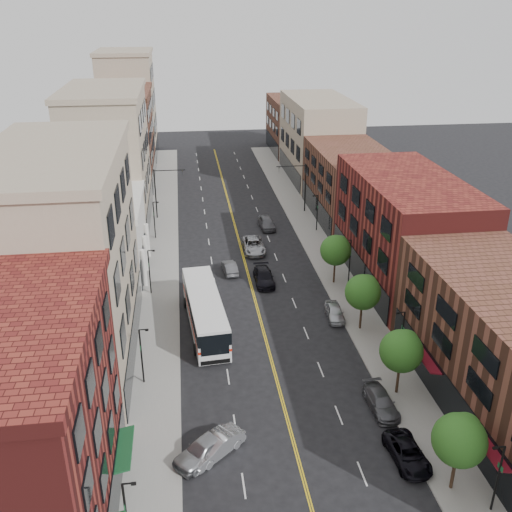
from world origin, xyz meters
name	(u,v)px	position (x,y,z in m)	size (l,w,h in m)	color
ground	(292,438)	(0.00, 0.00, 0.00)	(220.00, 220.00, 0.00)	black
sidewalk_left	(163,253)	(-10.00, 35.00, 0.07)	(4.00, 110.00, 0.15)	gray
sidewalk_right	(317,245)	(10.00, 35.00, 0.07)	(4.00, 110.00, 0.15)	gray
bldg_l_redbrick	(10,442)	(-17.00, -6.00, 7.00)	(10.00, 16.00, 14.00)	#5C1A18
bldg_l_tanoffice	(65,264)	(-17.00, 13.00, 9.00)	(10.00, 22.00, 18.00)	gray
bldg_l_white	(98,238)	(-17.00, 31.00, 4.00)	(10.00, 14.00, 8.00)	silver
bldg_l_far_a	(109,159)	(-17.00, 48.00, 9.00)	(10.00, 20.00, 18.00)	gray
bldg_l_far_b	(122,139)	(-17.00, 68.00, 7.50)	(10.00, 20.00, 15.00)	brown
bldg_l_far_c	(129,107)	(-17.00, 86.00, 10.00)	(10.00, 16.00, 20.00)	gray
bldg_r_mid	(405,230)	(17.00, 24.00, 6.00)	(10.00, 22.00, 12.00)	#5C1A18
bldg_r_far_a	(351,184)	(17.00, 45.00, 5.00)	(10.00, 20.00, 10.00)	brown
bldg_r_far_b	(318,139)	(17.00, 66.00, 7.00)	(10.00, 22.00, 14.00)	gray
bldg_r_far_c	(296,125)	(17.00, 86.00, 5.50)	(10.00, 18.00, 11.00)	brown
tree_r_0	(460,438)	(9.39, -5.93, 4.13)	(3.40, 3.40, 5.59)	black
tree_r_1	(402,350)	(9.39, 4.07, 4.13)	(3.40, 3.40, 5.59)	black
tree_r_2	(364,291)	(9.39, 14.07, 4.13)	(3.40, 3.40, 5.59)	black
tree_r_3	(336,249)	(9.39, 24.07, 4.13)	(3.40, 3.40, 5.59)	black
lamp_l_1	(142,353)	(-10.95, 8.00, 2.97)	(0.81, 0.55, 5.05)	black
lamp_l_2	(150,269)	(-10.95, 24.00, 2.97)	(0.81, 0.55, 5.05)	black
lamp_l_3	(155,218)	(-10.95, 40.00, 2.97)	(0.81, 0.55, 5.05)	black
lamp_r_0	(498,475)	(10.95, -8.00, 2.97)	(0.81, 0.55, 5.05)	black
lamp_r_1	(402,334)	(10.95, 8.00, 2.97)	(0.81, 0.55, 5.05)	black
lamp_r_2	(350,258)	(10.95, 24.00, 2.97)	(0.81, 0.55, 5.05)	black
lamp_r_3	(317,211)	(10.95, 40.00, 2.97)	(0.81, 0.55, 5.05)	black
signal_mast_left	(160,188)	(-10.27, 48.00, 4.65)	(4.49, 0.18, 7.20)	black
signal_mast_right	(301,182)	(10.27, 48.00, 4.65)	(4.49, 0.18, 7.20)	black
city_bus	(205,309)	(-5.50, 16.24, 2.01)	(4.06, 13.63, 3.46)	silver
car_angle_a	(204,449)	(-6.41, -1.17, 0.81)	(1.91, 4.75, 1.62)	#999BA0
car_angle_b	(216,446)	(-5.60, -0.89, 0.75)	(1.58, 4.53, 1.49)	#B4B6BC
car_parked_near	(407,453)	(7.40, -3.20, 0.64)	(2.12, 4.60, 1.28)	black
car_parked_mid	(381,402)	(7.40, 2.30, 0.66)	(1.85, 4.55, 1.32)	#505055
car_parked_far	(335,312)	(7.40, 16.42, 0.69)	(1.63, 4.05, 1.38)	#B9BCC1
car_lane_behind	(230,268)	(-2.07, 28.24, 0.67)	(1.41, 4.05, 1.33)	#45464A
car_lane_a	(264,277)	(1.50, 25.09, 0.74)	(2.07, 5.10, 1.48)	black
car_lane_b	(254,245)	(1.50, 34.19, 0.80)	(2.65, 5.74, 1.60)	#A0A2A8
car_lane_c	(267,223)	(4.32, 42.00, 0.82)	(1.93, 4.79, 1.63)	#55555A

